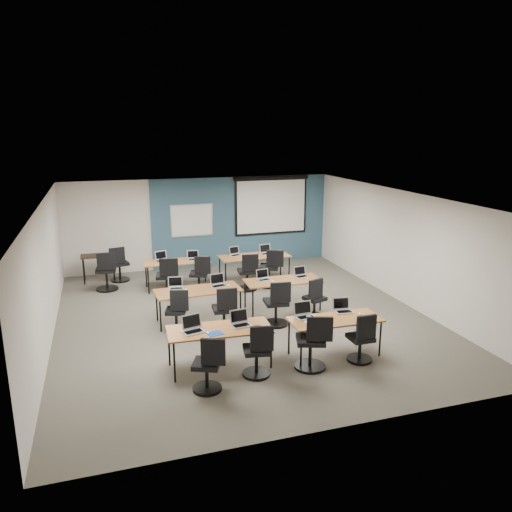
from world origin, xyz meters
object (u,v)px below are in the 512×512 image
object	(u,v)px
task_chair_0	(208,369)
task_chair_1	(258,355)
task_chair_6	(277,307)
laptop_7	(301,274)
task_chair_2	(312,346)
task_chair_3	(362,342)
laptop_5	(218,283)
task_chair_7	(315,302)
laptop_2	(304,313)
laptop_11	(266,251)
training_table_front_right	(335,321)
spare_chair_b	(107,274)
task_chair_10	(248,275)
training_table_mid_left	(198,292)
laptop_6	(263,277)
utility_table	(98,258)
task_chair_4	(177,314)
laptop_1	(240,321)
task_chair_9	(200,277)
training_table_back_right	(254,257)
task_chair_8	(167,280)
laptop_8	(161,258)
training_table_mid_right	(283,282)
spare_chair_a	(119,267)
task_chair_11	(270,271)
whiteboard	(192,221)
laptop_3	(343,308)
training_table_front_left	(220,331)
laptop_0	(193,327)
training_table_back_left	(177,263)
laptop_9	(193,257)
projector_screen	(271,202)
laptop_4	(176,286)
task_chair_5	(225,313)

from	to	relation	value
task_chair_0	task_chair_1	bearing A→B (deg)	37.30
task_chair_6	laptop_7	distance (m)	1.43
task_chair_2	task_chair_3	distance (m)	0.96
laptop_5	task_chair_7	size ratio (longest dim) A/B	0.36
laptop_2	laptop_11	xyz separation A→B (m)	(0.84, 4.73, -0.00)
training_table_front_right	spare_chair_b	distance (m)	6.59
task_chair_7	task_chair_10	bearing A→B (deg)	91.13
training_table_mid_left	task_chair_0	xyz separation A→B (m)	(-0.43, -3.02, -0.29)
laptop_6	utility_table	bearing A→B (deg)	126.07
task_chair_1	laptop_6	bearing A→B (deg)	79.90
task_chair_4	utility_table	world-z (taller)	task_chair_4
laptop_1	task_chair_10	size ratio (longest dim) A/B	0.34
task_chair_7	task_chair_9	bearing A→B (deg)	110.42
task_chair_9	training_table_back_right	bearing A→B (deg)	35.61
task_chair_8	laptop_8	bearing A→B (deg)	101.62
training_table_mid_right	spare_chair_a	world-z (taller)	spare_chair_a
laptop_2	spare_chair_b	bearing A→B (deg)	121.49
laptop_5	task_chair_1	bearing A→B (deg)	-101.36
utility_table	spare_chair_b	world-z (taller)	spare_chair_b
training_table_front_right	task_chair_9	world-z (taller)	task_chair_9
task_chair_0	spare_chair_b	size ratio (longest dim) A/B	0.92
spare_chair_b	task_chair_11	bearing A→B (deg)	-7.66
whiteboard	task_chair_11	bearing A→B (deg)	-56.83
laptop_3	spare_chair_a	distance (m)	6.92
task_chair_2	laptop_5	distance (m)	3.14
training_table_front_left	laptop_6	bearing A→B (deg)	60.24
laptop_5	laptop_7	bearing A→B (deg)	-8.50
task_chair_4	task_chair_8	size ratio (longest dim) A/B	0.91
laptop_1	task_chair_8	bearing A→B (deg)	93.73
training_table_front_right	task_chair_2	xyz separation A→B (m)	(-0.62, -0.38, -0.25)
training_table_front_left	laptop_0	size ratio (longest dim) A/B	5.07
task_chair_1	training_table_back_left	bearing A→B (deg)	105.68
laptop_3	spare_chair_b	world-z (taller)	spare_chair_b
laptop_9	laptop_6	bearing A→B (deg)	-53.23
projector_screen	task_chair_7	bearing A→B (deg)	-97.85
utility_table	whiteboard	bearing A→B (deg)	12.37
training_table_back_left	laptop_6	size ratio (longest dim) A/B	5.58
laptop_9	task_chair_11	xyz separation A→B (m)	(1.93, -0.71, -0.36)
task_chair_1	laptop_3	size ratio (longest dim) A/B	2.95
laptop_1	laptop_11	distance (m)	5.19
training_table_mid_left	laptop_4	world-z (taller)	laptop_4
utility_table	spare_chair_b	xyz separation A→B (m)	(0.19, -0.91, -0.22)
training_table_front_right	task_chair_5	world-z (taller)	task_chair_5
laptop_6	spare_chair_b	size ratio (longest dim) A/B	0.30
training_table_back_left	task_chair_10	world-z (taller)	task_chair_10
task_chair_3	laptop_4	bearing A→B (deg)	131.93
task_chair_5	utility_table	world-z (taller)	task_chair_5
task_chair_10	laptop_11	xyz separation A→B (m)	(0.77, 0.81, 0.38)
laptop_0	laptop_9	world-z (taller)	laptop_0
laptop_4	laptop_2	bearing A→B (deg)	-40.81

